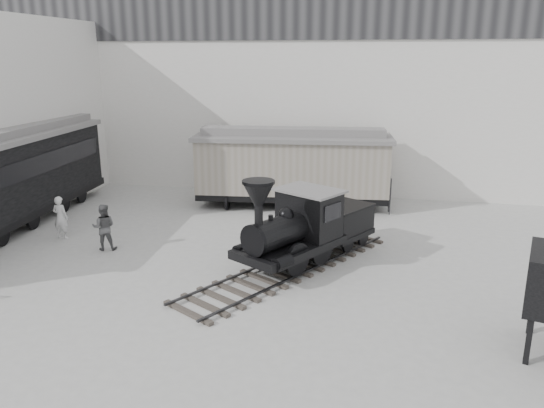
% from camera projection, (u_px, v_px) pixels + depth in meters
% --- Properties ---
extents(ground, '(90.00, 90.00, 0.00)m').
position_uv_depth(ground, '(220.00, 305.00, 15.93)').
color(ground, '#9E9E9B').
extents(north_wall, '(34.00, 2.51, 11.00)m').
position_uv_depth(north_wall, '(299.00, 88.00, 28.56)').
color(north_wall, silver).
rests_on(north_wall, ground).
extents(west_pavilion, '(7.00, 12.11, 9.00)m').
position_uv_depth(west_pavilion, '(2.00, 112.00, 26.95)').
color(west_pavilion, silver).
rests_on(west_pavilion, ground).
extents(locomotive, '(6.65, 9.29, 3.38)m').
position_uv_depth(locomotive, '(303.00, 231.00, 18.79)').
color(locomotive, '#36312A').
rests_on(locomotive, ground).
extents(boxcar, '(9.78, 3.93, 3.90)m').
position_uv_depth(boxcar, '(292.00, 166.00, 25.95)').
color(boxcar, black).
rests_on(boxcar, ground).
extents(visitor_a, '(0.67, 0.45, 1.79)m').
position_uv_depth(visitor_a, '(61.00, 217.00, 21.54)').
color(visitor_a, silver).
rests_on(visitor_a, ground).
extents(visitor_b, '(1.05, 0.93, 1.81)m').
position_uv_depth(visitor_b, '(104.00, 227.00, 20.28)').
color(visitor_b, '#4E4E50').
rests_on(visitor_b, ground).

